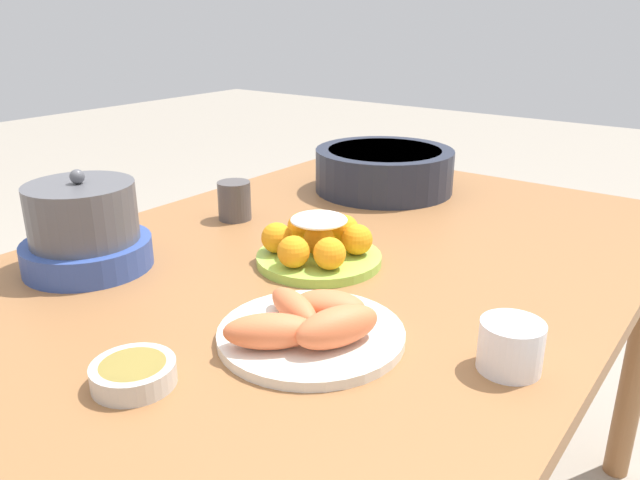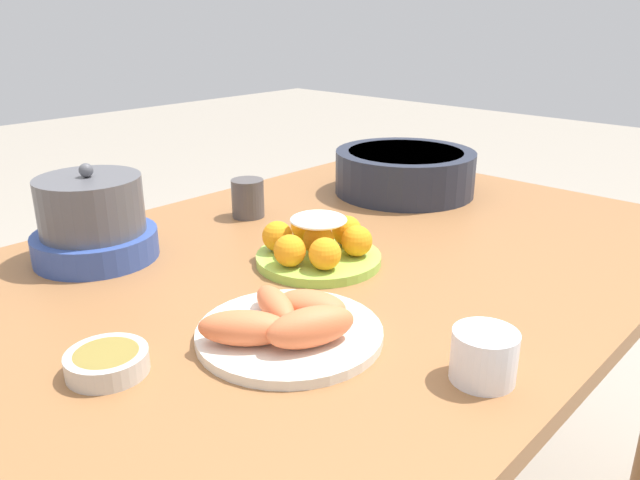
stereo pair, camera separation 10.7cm
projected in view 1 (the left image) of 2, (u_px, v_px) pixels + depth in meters
dining_table at (323, 302)px, 1.12m from camera, size 1.47×0.97×0.71m
cake_plate at (317, 245)px, 1.07m from camera, size 0.22×0.22×0.09m
serving_bowl at (384, 169)px, 1.50m from camera, size 0.33×0.33×0.10m
sauce_bowl at (134, 373)px, 0.73m from camera, size 0.10×0.10×0.03m
seafood_platter at (310, 327)px, 0.82m from camera, size 0.25×0.25×0.07m
cup_near at (511, 346)px, 0.76m from camera, size 0.08×0.08×0.06m
cup_far at (234, 201)px, 1.30m from camera, size 0.07×0.07×0.08m
warming_pot at (85, 230)px, 1.04m from camera, size 0.21×0.21×0.17m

